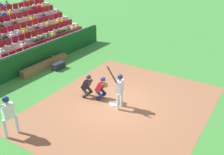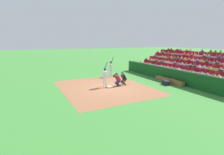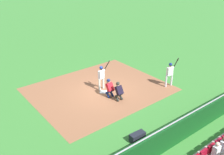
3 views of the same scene
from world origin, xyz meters
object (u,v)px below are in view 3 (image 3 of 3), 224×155
at_px(home_plate_marker, 103,92).
at_px(batter_at_plate, 102,75).
at_px(equipment_duffel_bag, 137,137).
at_px(on_deck_batter, 170,72).
at_px(home_plate_umpire, 119,90).
at_px(catcher_crouching, 109,87).
at_px(dugout_bench, 154,141).
at_px(water_bottle_on_bench, 144,140).

relative_size(home_plate_marker, batter_at_plate, 0.20).
bearing_deg(equipment_duffel_bag, batter_at_plate, 75.71).
xyz_separation_m(equipment_duffel_bag, on_deck_batter, (5.77, 2.94, 0.91)).
relative_size(home_plate_marker, home_plate_umpire, 0.35).
bearing_deg(home_plate_marker, on_deck_batter, -26.68).
relative_size(batter_at_plate, equipment_duffel_bag, 2.67).
bearing_deg(catcher_crouching, equipment_duffel_bag, -109.59).
xyz_separation_m(home_plate_umpire, dugout_bench, (-1.32, -4.37, -0.47)).
bearing_deg(catcher_crouching, on_deck_batter, -18.16).
xyz_separation_m(water_bottle_on_bench, equipment_duffel_bag, (0.22, 0.69, -0.35)).
bearing_deg(home_plate_umpire, catcher_crouching, 104.19).
bearing_deg(home_plate_marker, equipment_duffel_bag, -107.06).
relative_size(dugout_bench, on_deck_batter, 1.58).
height_order(batter_at_plate, on_deck_batter, on_deck_batter).
relative_size(catcher_crouching, water_bottle_on_bench, 5.50).
height_order(catcher_crouching, water_bottle_on_bench, catcher_crouching).
xyz_separation_m(batter_at_plate, water_bottle_on_bench, (-1.94, -6.14, -0.52)).
relative_size(catcher_crouching, home_plate_umpire, 1.00).
xyz_separation_m(home_plate_marker, batter_at_plate, (0.16, 0.39, 1.06)).
xyz_separation_m(home_plate_marker, catcher_crouching, (-0.01, -0.73, 0.69)).
distance_m(dugout_bench, water_bottle_on_bench, 0.71).
distance_m(water_bottle_on_bench, equipment_duffel_bag, 0.80).
bearing_deg(dugout_bench, on_deck_batter, 34.60).
relative_size(catcher_crouching, on_deck_batter, 0.57).
bearing_deg(batter_at_plate, on_deck_batter, -31.76).
height_order(batter_at_plate, water_bottle_on_bench, batter_at_plate).
xyz_separation_m(home_plate_marker, equipment_duffel_bag, (-1.55, -5.06, 0.18)).
xyz_separation_m(home_plate_umpire, on_deck_batter, (4.05, -0.66, 0.42)).
relative_size(batter_at_plate, dugout_bench, 0.62).
bearing_deg(on_deck_batter, dugout_bench, -145.40).
bearing_deg(dugout_bench, catcher_crouching, 77.40).
height_order(catcher_crouching, equipment_duffel_bag, catcher_crouching).
relative_size(dugout_bench, water_bottle_on_bench, 15.38).
height_order(dugout_bench, equipment_duffel_bag, dugout_bench).
height_order(home_plate_umpire, on_deck_batter, on_deck_batter).
relative_size(home_plate_marker, on_deck_batter, 0.20).
bearing_deg(catcher_crouching, home_plate_umpire, -75.81).
distance_m(home_plate_marker, equipment_duffel_bag, 5.30).
relative_size(dugout_bench, equipment_duffel_bag, 4.33).
xyz_separation_m(home_plate_marker, dugout_bench, (-1.15, -5.82, 0.20)).
height_order(home_plate_marker, equipment_duffel_bag, equipment_duffel_bag).
bearing_deg(water_bottle_on_bench, equipment_duffel_bag, 72.03).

